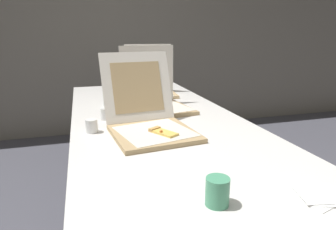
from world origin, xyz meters
The scene contains 10 objects.
wall_back centered at (0.00, 2.82, 1.30)m, with size 10.00×0.10×2.60m, color gray.
table centered at (0.00, 0.66, 0.71)m, with size 0.97×2.40×0.76m.
pizza_box_front centered at (-0.10, 0.40, 0.81)m, with size 0.44×0.56×0.39m.
pizza_box_middle centered at (0.04, 0.84, 0.81)m, with size 0.44×0.44×0.41m.
pizza_box_back centered at (0.12, 1.35, 0.81)m, with size 0.41×0.42×0.40m.
cup_white_far centered at (-0.25, 1.03, 0.79)m, with size 0.06×0.06×0.07m, color white.
cup_white_near_center centered at (-0.38, 0.48, 0.79)m, with size 0.06×0.06×0.07m, color white.
cup_white_mid centered at (-0.29, 0.69, 0.79)m, with size 0.06×0.06×0.07m, color white.
cup_printed_front centered at (-0.06, -0.30, 0.80)m, with size 0.07×0.07×0.09m, color #4C9E75.
napkin_pile centered at (0.26, -0.34, 0.76)m, with size 0.19×0.19×0.01m.
Camera 1 is at (-0.41, -1.00, 1.24)m, focal length 31.77 mm.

